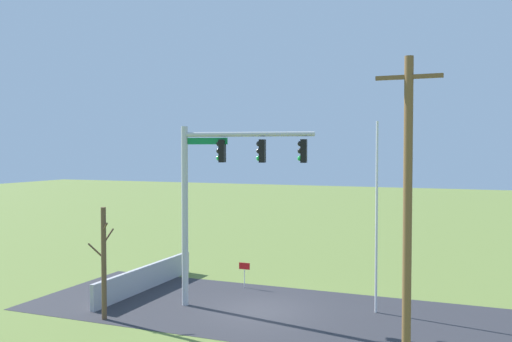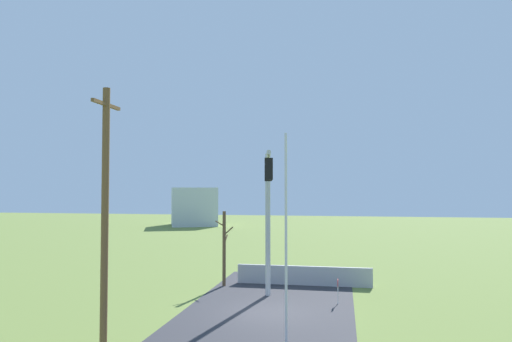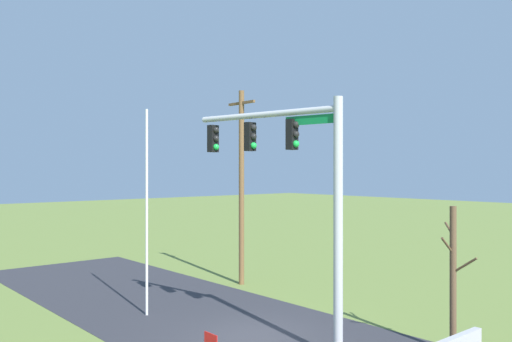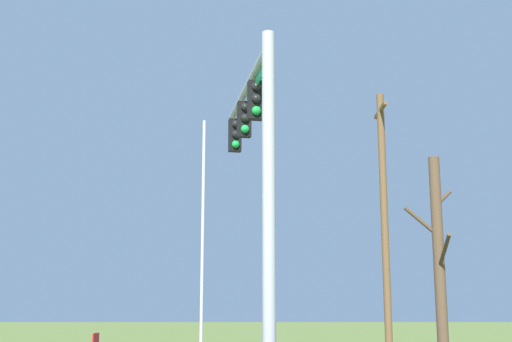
{
  "view_description": "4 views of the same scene",
  "coord_description": "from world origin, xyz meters",
  "px_view_note": "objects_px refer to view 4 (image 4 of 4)",
  "views": [
    {
      "loc": [
        -8.41,
        21.38,
        6.69
      ],
      "look_at": [
        0.15,
        0.1,
        5.83
      ],
      "focal_mm": 38.93,
      "sensor_mm": 36.0,
      "label": 1
    },
    {
      "loc": [
        -21.68,
        -3.51,
        5.76
      ],
      "look_at": [
        0.58,
        0.69,
        6.67
      ],
      "focal_mm": 32.39,
      "sensor_mm": 36.0,
      "label": 2
    },
    {
      "loc": [
        13.53,
        -11.49,
        5.53
      ],
      "look_at": [
        0.44,
        -0.23,
        5.51
      ],
      "focal_mm": 37.35,
      "sensor_mm": 36.0,
      "label": 3
    },
    {
      "loc": [
        17.53,
        0.2,
        1.72
      ],
      "look_at": [
        -0.4,
        0.28,
        5.33
      ],
      "focal_mm": 48.37,
      "sensor_mm": 36.0,
      "label": 4
    }
  ],
  "objects_px": {
    "signal_mast": "(256,151)",
    "bare_tree": "(440,277)",
    "utility_pole": "(384,218)",
    "flagpole": "(203,239)"
  },
  "relations": [
    {
      "from": "signal_mast",
      "to": "bare_tree",
      "type": "bearing_deg",
      "value": 42.96
    },
    {
      "from": "signal_mast",
      "to": "flagpole",
      "type": "bearing_deg",
      "value": -165.01
    },
    {
      "from": "flagpole",
      "to": "utility_pole",
      "type": "bearing_deg",
      "value": 107.29
    },
    {
      "from": "signal_mast",
      "to": "utility_pole",
      "type": "bearing_deg",
      "value": 151.24
    },
    {
      "from": "utility_pole",
      "to": "bare_tree",
      "type": "xyz_separation_m",
      "value": [
        11.75,
        -1.32,
        -2.59
      ]
    },
    {
      "from": "utility_pole",
      "to": "bare_tree",
      "type": "bearing_deg",
      "value": -6.41
    },
    {
      "from": "flagpole",
      "to": "bare_tree",
      "type": "distance_m",
      "value": 11.1
    },
    {
      "from": "signal_mast",
      "to": "bare_tree",
      "type": "relative_size",
      "value": 1.73
    },
    {
      "from": "signal_mast",
      "to": "bare_tree",
      "type": "distance_m",
      "value": 5.65
    },
    {
      "from": "utility_pole",
      "to": "bare_tree",
      "type": "relative_size",
      "value": 2.11
    }
  ]
}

